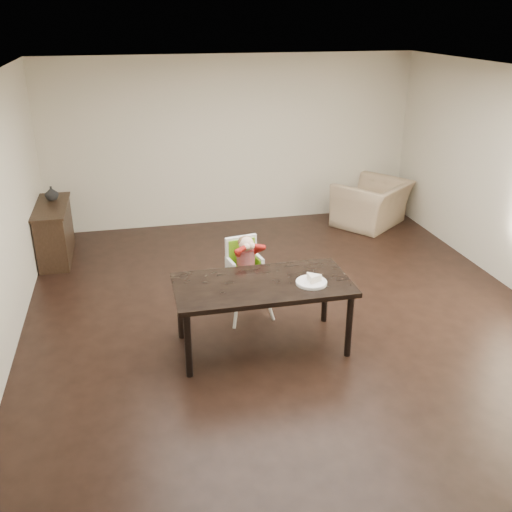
# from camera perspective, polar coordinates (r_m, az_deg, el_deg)

# --- Properties ---
(ground) EXTENTS (7.00, 7.00, 0.00)m
(ground) POSITION_cam_1_polar(r_m,az_deg,el_deg) (6.65, 3.41, -6.40)
(ground) COLOR black
(ground) RESTS_ON ground
(room_walls) EXTENTS (6.02, 7.02, 2.71)m
(room_walls) POSITION_cam_1_polar(r_m,az_deg,el_deg) (5.96, 3.84, 9.29)
(room_walls) COLOR beige
(room_walls) RESTS_ON ground
(dining_table) EXTENTS (1.80, 0.90, 0.75)m
(dining_table) POSITION_cam_1_polar(r_m,az_deg,el_deg) (5.84, 0.65, -3.39)
(dining_table) COLOR black
(dining_table) RESTS_ON ground
(high_chair) EXTENTS (0.48, 0.48, 0.99)m
(high_chair) POSITION_cam_1_polar(r_m,az_deg,el_deg) (6.47, -1.11, -0.35)
(high_chair) COLOR white
(high_chair) RESTS_ON ground
(plate) EXTENTS (0.32, 0.32, 0.09)m
(plate) POSITION_cam_1_polar(r_m,az_deg,el_deg) (5.80, 5.63, -2.47)
(plate) COLOR white
(plate) RESTS_ON dining_table
(armchair) EXTENTS (1.33, 1.27, 0.98)m
(armchair) POSITION_cam_1_polar(r_m,az_deg,el_deg) (9.61, 11.56, 5.88)
(armchair) COLOR tan
(armchair) RESTS_ON ground
(sideboard) EXTENTS (0.44, 1.26, 0.79)m
(sideboard) POSITION_cam_1_polar(r_m,az_deg,el_deg) (8.63, -19.49, 2.32)
(sideboard) COLOR black
(sideboard) RESTS_ON ground
(vase) EXTENTS (0.25, 0.26, 0.19)m
(vase) POSITION_cam_1_polar(r_m,az_deg,el_deg) (8.72, -19.77, 5.91)
(vase) COLOR #99999E
(vase) RESTS_ON sideboard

